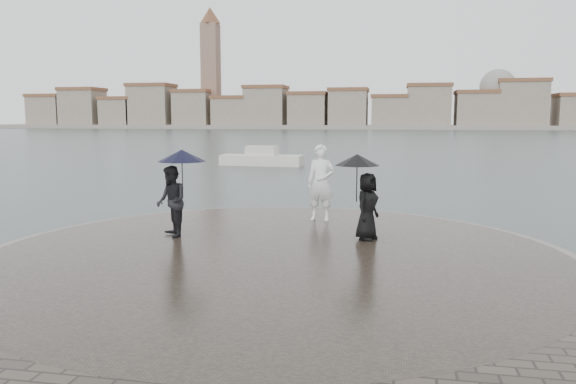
# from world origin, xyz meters

# --- Properties ---
(ground) EXTENTS (400.00, 400.00, 0.00)m
(ground) POSITION_xyz_m (0.00, 0.00, 0.00)
(ground) COLOR #2B3835
(ground) RESTS_ON ground
(kerb_ring) EXTENTS (12.50, 12.50, 0.32)m
(kerb_ring) POSITION_xyz_m (0.00, 3.50, 0.16)
(kerb_ring) COLOR gray
(kerb_ring) RESTS_ON ground
(quay_tip) EXTENTS (11.90, 11.90, 0.36)m
(quay_tip) POSITION_xyz_m (0.00, 3.50, 0.18)
(quay_tip) COLOR #2D261E
(quay_tip) RESTS_ON ground
(statue) EXTENTS (0.78, 0.55, 2.06)m
(statue) POSITION_xyz_m (0.41, 7.32, 1.39)
(statue) COLOR white
(statue) RESTS_ON quay_tip
(visitor_left) EXTENTS (1.31, 1.18, 2.04)m
(visitor_left) POSITION_xyz_m (-2.65, 4.56, 1.51)
(visitor_left) COLOR black
(visitor_left) RESTS_ON quay_tip
(visitor_right) EXTENTS (1.14, 1.06, 1.95)m
(visitor_right) POSITION_xyz_m (1.70, 5.11, 1.48)
(visitor_right) COLOR black
(visitor_right) RESTS_ON quay_tip
(far_skyline) EXTENTS (260.00, 20.00, 37.00)m
(far_skyline) POSITION_xyz_m (-6.29, 160.71, 5.61)
(far_skyline) COLOR gray
(far_skyline) RESTS_ON ground
(boats) EXTENTS (37.31, 14.16, 1.50)m
(boats) POSITION_xyz_m (10.13, 33.92, 0.38)
(boats) COLOR silver
(boats) RESTS_ON ground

